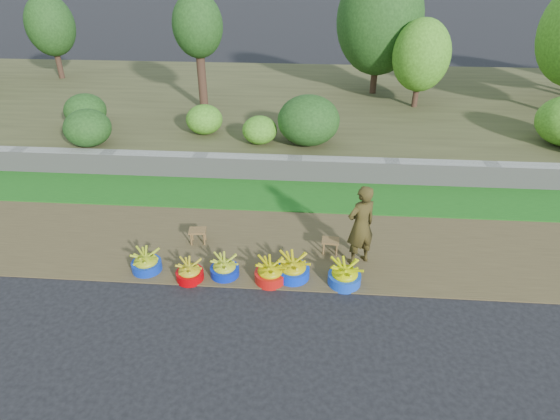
# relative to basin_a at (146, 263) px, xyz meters

# --- Properties ---
(ground_plane) EXTENTS (120.00, 120.00, 0.00)m
(ground_plane) POSITION_rel_basin_a_xyz_m (2.33, -0.35, -0.17)
(ground_plane) COLOR black
(ground_plane) RESTS_ON ground
(dirt_shoulder) EXTENTS (80.00, 2.50, 0.02)m
(dirt_shoulder) POSITION_rel_basin_a_xyz_m (2.33, 0.90, -0.16)
(dirt_shoulder) COLOR #4D4126
(dirt_shoulder) RESTS_ON ground
(grass_verge) EXTENTS (80.00, 1.50, 0.04)m
(grass_verge) POSITION_rel_basin_a_xyz_m (2.33, 2.90, -0.15)
(grass_verge) COLOR #1C6117
(grass_verge) RESTS_ON ground
(retaining_wall) EXTENTS (80.00, 0.35, 0.55)m
(retaining_wall) POSITION_rel_basin_a_xyz_m (2.33, 3.75, 0.11)
(retaining_wall) COLOR gray
(retaining_wall) RESTS_ON ground
(earth_bank) EXTENTS (80.00, 10.00, 0.50)m
(earth_bank) POSITION_rel_basin_a_xyz_m (2.33, 8.65, 0.08)
(earth_bank) COLOR #454525
(earth_bank) RESTS_ON ground
(vegetation) EXTENTS (34.94, 7.83, 4.35)m
(vegetation) POSITION_rel_basin_a_xyz_m (4.53, 8.18, 2.39)
(vegetation) COLOR #39251A
(vegetation) RESTS_ON earth_bank
(basin_a) EXTENTS (0.50, 0.50, 0.38)m
(basin_a) POSITION_rel_basin_a_xyz_m (0.00, 0.00, 0.00)
(basin_a) COLOR #0B2DAA
(basin_a) RESTS_ON ground
(basin_b) EXTENTS (0.46, 0.46, 0.34)m
(basin_b) POSITION_rel_basin_a_xyz_m (0.79, -0.18, -0.02)
(basin_b) COLOR #B10005
(basin_b) RESTS_ON ground
(basin_c) EXTENTS (0.48, 0.48, 0.36)m
(basin_c) POSITION_rel_basin_a_xyz_m (1.35, -0.04, -0.01)
(basin_c) COLOR #0720A9
(basin_c) RESTS_ON ground
(basin_d) EXTENTS (0.52, 0.52, 0.39)m
(basin_d) POSITION_rel_basin_a_xyz_m (2.12, -0.12, 0.01)
(basin_d) COLOR #B5120D
(basin_d) RESTS_ON ground
(basin_e) EXTENTS (0.55, 0.55, 0.41)m
(basin_e) POSITION_rel_basin_a_xyz_m (2.49, 0.00, 0.02)
(basin_e) COLOR #072ED4
(basin_e) RESTS_ON ground
(basin_f) EXTENTS (0.54, 0.54, 0.40)m
(basin_f) POSITION_rel_basin_a_xyz_m (3.34, -0.10, 0.01)
(basin_f) COLOR #123FBE
(basin_f) RESTS_ON ground
(stool_left) EXTENTS (0.34, 0.27, 0.27)m
(stool_left) POSITION_rel_basin_a_xyz_m (0.68, 0.89, 0.07)
(stool_left) COLOR brown
(stool_left) RESTS_ON dirt_shoulder
(stool_right) EXTENTS (0.32, 0.25, 0.27)m
(stool_right) POSITION_rel_basin_a_xyz_m (3.12, 0.76, 0.07)
(stool_right) COLOR brown
(stool_right) RESTS_ON dirt_shoulder
(vendor_woman) EXTENTS (0.64, 0.58, 1.48)m
(vendor_woman) POSITION_rel_basin_a_xyz_m (3.60, 0.52, 0.59)
(vendor_woman) COLOR black
(vendor_woman) RESTS_ON dirt_shoulder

